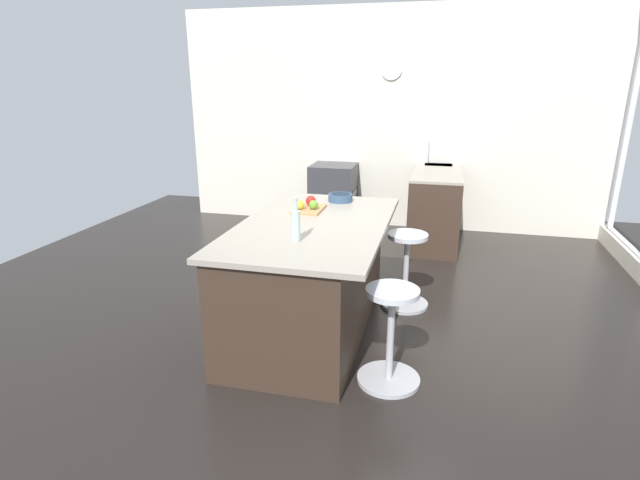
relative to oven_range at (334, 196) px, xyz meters
The scene contains 13 objects.
ground_plane 2.88m from the oven_range, 13.69° to the left, with size 8.09×8.09×0.00m, color black.
interior_partition_left 1.28m from the oven_range, 117.50° to the left, with size 0.15×5.79×2.94m.
sink_cabinet 1.40m from the oven_range, 90.17° to the left, with size 2.10×0.60×1.20m.
oven_range is the anchor object (origin of this frame).
kitchen_island 3.02m from the oven_range, ahead, with size 2.01×1.15×0.93m.
stool_by_window 2.65m from the oven_range, 27.08° to the left, with size 0.44×0.44×0.70m.
stool_middle 3.82m from the oven_range, 18.40° to the left, with size 0.44×0.44×0.70m.
cutting_board 2.68m from the oven_range, ahead, with size 0.36×0.24×0.02m, color tan.
apple_yellow 2.74m from the oven_range, ahead, with size 0.08×0.08×0.08m, color gold.
apple_green 2.73m from the oven_range, ahead, with size 0.08×0.08×0.08m, color #609E2D.
apple_red 2.61m from the oven_range, ahead, with size 0.09×0.09×0.09m, color red.
water_bottle 3.55m from the oven_range, ahead, with size 0.06×0.06×0.31m.
fruit_bowl 2.35m from the oven_range, 14.04° to the left, with size 0.22×0.22×0.07m.
Camera 1 is at (3.90, 0.80, 2.02)m, focal length 27.94 mm.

